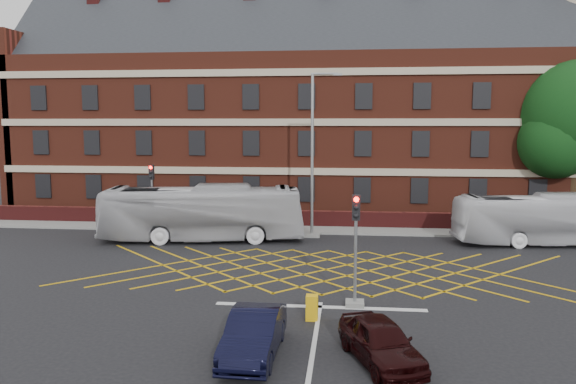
# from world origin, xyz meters

# --- Properties ---
(ground) EXTENTS (120.00, 120.00, 0.00)m
(ground) POSITION_xyz_m (0.00, 0.00, 0.00)
(ground) COLOR black
(ground) RESTS_ON ground
(victorian_building) EXTENTS (51.00, 12.17, 20.40)m
(victorian_building) POSITION_xyz_m (0.25, 22.00, 7.84)
(victorian_building) COLOR maroon
(victorian_building) RESTS_ON ground
(boundary_wall) EXTENTS (56.00, 0.50, 1.10)m
(boundary_wall) POSITION_xyz_m (0.00, 13.00, 0.55)
(boundary_wall) COLOR #511515
(boundary_wall) RESTS_ON ground
(far_pavement) EXTENTS (60.00, 3.00, 0.12)m
(far_pavement) POSITION_xyz_m (0.00, 12.00, 0.06)
(far_pavement) COLOR slate
(far_pavement) RESTS_ON ground
(box_junction_hatching) EXTENTS (8.22, 8.22, 0.02)m
(box_junction_hatching) POSITION_xyz_m (0.00, 2.00, 0.01)
(box_junction_hatching) COLOR #CC990C
(box_junction_hatching) RESTS_ON ground
(stop_line) EXTENTS (8.00, 0.30, 0.02)m
(stop_line) POSITION_xyz_m (0.00, -3.50, 0.01)
(stop_line) COLOR silver
(stop_line) RESTS_ON ground
(bus_left) EXTENTS (12.18, 4.45, 3.32)m
(bus_left) POSITION_xyz_m (-7.54, 7.94, 1.66)
(bus_left) COLOR #B8B8BC
(bus_left) RESTS_ON ground
(bus_right) EXTENTS (10.68, 3.60, 2.92)m
(bus_right) POSITION_xyz_m (12.36, 8.98, 1.46)
(bus_right) COLOR silver
(bus_right) RESTS_ON ground
(car_navy) EXTENTS (1.53, 4.18, 1.37)m
(car_navy) POSITION_xyz_m (-1.74, -8.19, 0.68)
(car_navy) COLOR black
(car_navy) RESTS_ON ground
(car_maroon) EXTENTS (2.78, 4.09, 1.29)m
(car_maroon) POSITION_xyz_m (2.00, -8.29, 0.65)
(car_maroon) COLOR black
(car_maroon) RESTS_ON ground
(deciduous_tree) EXTENTS (7.80, 7.64, 11.22)m
(deciduous_tree) POSITION_xyz_m (16.34, 16.36, 6.86)
(deciduous_tree) COLOR black
(deciduous_tree) RESTS_ON ground
(traffic_light_near) EXTENTS (0.70, 0.70, 4.27)m
(traffic_light_near) POSITION_xyz_m (1.31, -3.26, 1.76)
(traffic_light_near) COLOR slate
(traffic_light_near) RESTS_ON ground
(traffic_light_far) EXTENTS (0.70, 0.70, 4.27)m
(traffic_light_far) POSITION_xyz_m (-11.58, 10.65, 1.76)
(traffic_light_far) COLOR slate
(traffic_light_far) RESTS_ON ground
(street_lamp) EXTENTS (2.25, 1.00, 9.90)m
(street_lamp) POSITION_xyz_m (-1.13, 9.85, 3.49)
(street_lamp) COLOR slate
(street_lamp) RESTS_ON ground
(direction_signs) EXTENTS (1.10, 0.16, 2.20)m
(direction_signs) POSITION_xyz_m (-12.70, 11.18, 1.38)
(direction_signs) COLOR gray
(direction_signs) RESTS_ON ground
(utility_cabinet) EXTENTS (0.42, 0.41, 0.89)m
(utility_cabinet) POSITION_xyz_m (-0.22, -4.92, 0.45)
(utility_cabinet) COLOR #EDB20D
(utility_cabinet) RESTS_ON ground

